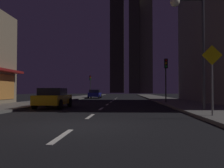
% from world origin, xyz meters
% --- Properties ---
extents(ground_plane, '(78.00, 136.00, 0.10)m').
position_xyz_m(ground_plane, '(0.00, 32.00, -0.05)').
color(ground_plane, black).
extents(sidewalk_right, '(4.00, 76.00, 0.15)m').
position_xyz_m(sidewalk_right, '(7.00, 32.00, 0.07)').
color(sidewalk_right, '#605E59').
rests_on(sidewalk_right, ground).
extents(sidewalk_left, '(4.00, 76.00, 0.15)m').
position_xyz_m(sidewalk_left, '(-7.00, 32.00, 0.07)').
color(sidewalk_left, '#605E59').
rests_on(sidewalk_left, ground).
extents(lane_marking_center, '(0.16, 38.60, 0.01)m').
position_xyz_m(lane_marking_center, '(0.00, 16.20, 0.01)').
color(lane_marking_center, silver).
rests_on(lane_marking_center, ground).
extents(skyscraper_distant_tall, '(8.87, 8.33, 59.87)m').
position_xyz_m(skyscraper_distant_tall, '(-4.51, 149.07, 29.93)').
color(skyscraper_distant_tall, '#322F25').
rests_on(skyscraper_distant_tall, ground).
extents(skyscraper_distant_mid, '(5.14, 8.29, 66.25)m').
position_xyz_m(skyscraper_distant_mid, '(5.42, 115.24, 33.12)').
color(skyscraper_distant_mid, '#2F2C23').
rests_on(skyscraper_distant_mid, ground).
extents(skyscraper_distant_short, '(6.56, 8.55, 76.82)m').
position_xyz_m(skyscraper_distant_short, '(11.61, 120.43, 38.41)').
color(skyscraper_distant_short, brown).
rests_on(skyscraper_distant_short, ground).
extents(skyscraper_distant_slender, '(5.28, 8.46, 67.01)m').
position_xyz_m(skyscraper_distant_slender, '(32.93, 116.14, 33.50)').
color(skyscraper_distant_slender, '#635E4A').
rests_on(skyscraper_distant_slender, ground).
extents(car_parked_near, '(1.98, 4.24, 1.45)m').
position_xyz_m(car_parked_near, '(-3.60, 8.99, 0.74)').
color(car_parked_near, gold).
rests_on(car_parked_near, ground).
extents(car_parked_far, '(1.98, 4.24, 1.45)m').
position_xyz_m(car_parked_far, '(-3.60, 32.24, 0.74)').
color(car_parked_far, navy).
rests_on(car_parked_far, ground).
extents(fire_hydrant_far_left, '(0.42, 0.30, 0.65)m').
position_xyz_m(fire_hydrant_far_left, '(-5.90, 19.89, 0.45)').
color(fire_hydrant_far_left, gold).
rests_on(fire_hydrant_far_left, sidewalk_left).
extents(traffic_light_near_right, '(0.32, 0.48, 4.20)m').
position_xyz_m(traffic_light_near_right, '(5.50, 14.82, 3.19)').
color(traffic_light_near_right, '#2D2D2D').
rests_on(traffic_light_near_right, sidewalk_right).
extents(traffic_light_far_left, '(0.32, 0.48, 4.20)m').
position_xyz_m(traffic_light_far_left, '(-5.50, 39.67, 3.19)').
color(traffic_light_far_left, '#2D2D2D').
rests_on(traffic_light_far_left, sidewalk_left).
extents(street_lamp_right, '(1.96, 0.56, 6.58)m').
position_xyz_m(street_lamp_right, '(5.38, 5.68, 5.07)').
color(street_lamp_right, '#38383D').
rests_on(street_lamp_right, sidewalk_right).
extents(pedestrian_crossing_sign, '(0.91, 0.08, 3.15)m').
position_xyz_m(pedestrian_crossing_sign, '(5.60, 2.51, 2.02)').
color(pedestrian_crossing_sign, slate).
rests_on(pedestrian_crossing_sign, sidewalk_right).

